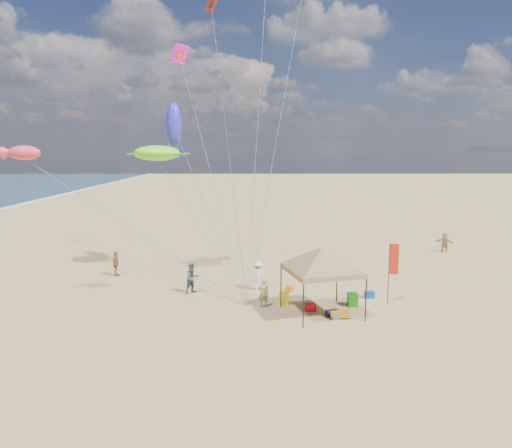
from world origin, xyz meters
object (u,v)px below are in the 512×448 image
object	(u,v)px
cooler_blue	(369,295)
person_near_b	(192,278)
beach_cart	(340,314)
person_near_c	(258,275)
canopy_tent	(322,250)
person_near_a	(263,293)
person_far_c	(445,242)
cooler_red	(310,307)
feather_flag	(392,263)
person_far_a	(116,264)
chair_green	(353,299)
chair_yellow	(284,298)

from	to	relation	value
cooler_blue	person_near_b	size ratio (longest dim) A/B	0.31
beach_cart	person_near_c	distance (m)	6.28
canopy_tent	person_near_a	bearing A→B (deg)	158.48
canopy_tent	person_far_c	world-z (taller)	canopy_tent
beach_cart	person_far_c	size ratio (longest dim) A/B	0.56
cooler_red	beach_cart	world-z (taller)	cooler_red
feather_flag	person_far_c	distance (m)	15.28
person_near_a	beach_cart	bearing A→B (deg)	142.16
person_near_a	person_far_a	world-z (taller)	person_far_a
person_near_a	person_far_c	distance (m)	20.11
cooler_blue	chair_green	world-z (taller)	chair_green
canopy_tent	cooler_red	distance (m)	3.19
cooler_blue	person_far_c	distance (m)	15.00
cooler_red	person_far_a	distance (m)	13.77
beach_cart	person_near_c	world-z (taller)	person_near_c
feather_flag	beach_cart	xyz separation A→B (m)	(-3.18, -2.30, -2.00)
person_near_b	canopy_tent	bearing A→B (deg)	-68.44
person_near_b	cooler_blue	bearing A→B (deg)	-46.53
chair_yellow	person_near_b	size ratio (longest dim) A/B	0.40
cooler_red	person_near_c	distance (m)	4.64
cooler_blue	person_far_a	world-z (taller)	person_far_a
chair_green	beach_cart	size ratio (longest dim) A/B	0.78
cooler_blue	chair_yellow	distance (m)	4.95
cooler_red	feather_flag	bearing A→B (deg)	15.16
cooler_blue	person_near_b	bearing A→B (deg)	174.40
beach_cart	person_near_b	xyz separation A→B (m)	(-7.72, 4.18, 0.67)
person_near_b	person_far_c	size ratio (longest dim) A/B	1.09
canopy_tent	cooler_blue	size ratio (longest dim) A/B	11.52
beach_cart	person_near_a	size ratio (longest dim) A/B	0.58
feather_flag	canopy_tent	bearing A→B (deg)	-156.97
cooler_red	person_near_c	size ratio (longest dim) A/B	0.31
feather_flag	person_near_c	size ratio (longest dim) A/B	1.89
person_near_a	person_far_a	bearing A→B (deg)	-46.37
feather_flag	chair_green	world-z (taller)	feather_flag
canopy_tent	beach_cart	bearing A→B (deg)	-35.63
chair_green	person_far_c	xyz separation A→B (m)	(10.20, 13.35, 0.45)
beach_cart	person_near_a	bearing A→B (deg)	155.01
cooler_red	chair_green	distance (m)	2.46
chair_yellow	chair_green	bearing A→B (deg)	-5.25
person_far_a	person_near_a	bearing A→B (deg)	-120.92
chair_yellow	person_near_a	size ratio (longest dim) A/B	0.45
chair_green	person_near_c	size ratio (longest dim) A/B	0.40
chair_green	beach_cart	bearing A→B (deg)	-118.69
person_near_a	chair_green	bearing A→B (deg)	168.83
person_near_a	person_near_b	bearing A→B (deg)	-44.28
person_far_c	chair_yellow	bearing A→B (deg)	-99.85
cooler_blue	person_near_a	distance (m)	6.15
beach_cart	person_far_a	bearing A→B (deg)	148.73
person_far_c	cooler_blue	bearing A→B (deg)	-89.92
cooler_blue	feather_flag	bearing A→B (deg)	-44.18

